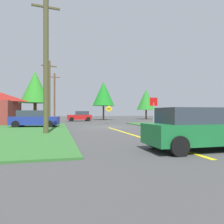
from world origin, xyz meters
The scene contains 15 objects.
ground_plane centered at (0.00, 0.00, 0.00)m, with size 120.00×120.00×0.00m, color #414141.
grass_verge_right centered at (9.85, -4.00, 0.04)m, with size 12.00×20.00×0.08m, color #30692D.
lane_stripe_center centered at (0.00, -8.00, 0.01)m, with size 0.20×14.00×0.01m, color yellow.
stop_sign centered at (4.74, -0.51, 2.08)m, with size 0.82×0.07×2.92m.
car_approaching_junction centered at (-1.16, 14.70, 0.80)m, with size 3.87×2.14×1.62m.
parked_car_near_building centered at (-6.81, 1.07, 0.81)m, with size 4.59×2.46×1.62m.
car_on_crossroad centered at (11.16, 4.05, 0.80)m, with size 2.30×4.07×1.62m.
car_behind_on_main_road centered at (0.55, -13.40, 0.80)m, with size 4.14×1.96×1.62m.
utility_pole_near centered at (-5.37, -5.87, 4.61)m, with size 1.80×0.36×9.04m.
utility_pole_mid centered at (-5.64, 5.48, 3.80)m, with size 1.77×0.57×7.41m.
utility_pole_far centered at (-5.21, 16.84, 4.12)m, with size 1.80×0.29×7.96m.
direction_sign centered at (1.63, 6.03, 1.44)m, with size 0.90×0.10×2.31m.
oak_tree_left centered at (13.18, 21.31, 4.09)m, with size 3.91×3.91×6.25m.
pine_tree_center centered at (-7.64, 10.32, 4.83)m, with size 3.91×3.91×7.00m.
oak_tree_right centered at (3.64, 19.07, 4.91)m, with size 4.11×4.11×7.18m.
Camera 1 is at (-4.58, -20.57, 1.45)m, focal length 34.62 mm.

